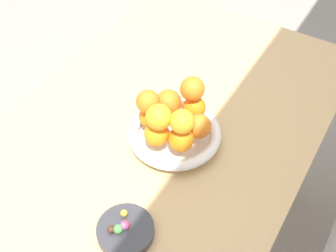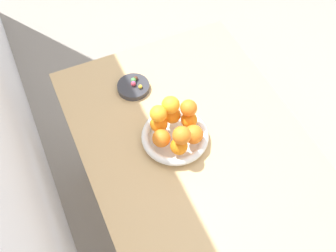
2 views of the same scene
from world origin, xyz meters
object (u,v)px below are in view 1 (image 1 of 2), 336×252
Objects in this scene: orange_0 at (150,116)px; orange_7 at (159,117)px; orange_3 at (199,126)px; candy_ball_1 at (111,229)px; fruit_bowl at (175,135)px; candy_dish at (126,231)px; orange_9 at (182,122)px; candy_ball_3 at (125,226)px; orange_6 at (149,102)px; candy_ball_2 at (124,225)px; dining_table at (168,137)px; orange_4 at (193,109)px; orange_8 at (192,89)px; candy_ball_5 at (118,229)px; orange_2 at (181,139)px; candy_ball_0 at (125,225)px; candy_ball_4 at (124,213)px; orange_5 at (168,102)px; orange_1 at (157,134)px.

orange_0 is 0.93× the size of orange_7.
candy_ball_1 is at bearing -5.63° from orange_3.
candy_dish is (0.28, 0.05, -0.01)m from fruit_bowl.
orange_9 is (-0.24, -0.00, 0.12)m from candy_dish.
candy_ball_3 is (0.24, 0.00, -0.10)m from orange_9.
orange_6 is 3.01× the size of candy_ball_2.
orange_0 is at bearing -0.31° from dining_table.
orange_7 is (0.12, -0.03, 0.06)m from orange_4.
orange_8 is (0.00, 0.07, 0.22)m from dining_table.
orange_7 is at bearing -12.16° from orange_4.
orange_9 reaches higher than candy_ball_5.
candy_ball_0 is (0.23, 0.00, -0.04)m from orange_2.
candy_ball_4 is at bearing 19.75° from orange_6.
candy_ball_5 is (-0.01, 0.01, 0.00)m from candy_ball_1.
orange_2 is 1.06× the size of orange_9.
orange_2 is 3.18× the size of candy_ball_2.
orange_8 reaches higher than orange_4.
orange_6 is at bearing -99.60° from orange_9.
orange_3 is at bearing 177.71° from candy_ball_3.
orange_6 reaches higher than candy_ball_4.
candy_ball_4 is (0.32, 0.02, -0.10)m from orange_8.
fruit_bowl is 4.09× the size of orange_0.
candy_dish is at bearing -2.25° from orange_3.
orange_5 reaches higher than fruit_bowl.
orange_0 is 0.06m from orange_1.
fruit_bowl is at bearing -172.48° from candy_ball_5.
orange_1 is at bearing -164.46° from candy_ball_0.
orange_8 is 1.05× the size of orange_9.
fruit_bowl is at bearing -174.11° from candy_ball_4.
candy_ball_1 is (0.24, 0.04, -0.10)m from orange_7.
orange_4 is 1.01× the size of orange_9.
orange_4 is 0.95× the size of orange_7.
orange_9 reaches higher than candy_ball_2.
candy_ball_1 is at bearing -59.34° from candy_ball_5.
orange_2 reaches higher than candy_ball_1.
fruit_bowl is at bearing -170.66° from candy_dish.
candy_ball_5 is (0.01, -0.01, 0.00)m from candy_ball_2.
fruit_bowl is 3.85× the size of orange_8.
orange_4 reaches higher than candy_ball_5.
orange_9 is 0.24m from candy_ball_4.
orange_6 reaches higher than dining_table.
dining_table is 65.80× the size of candy_ball_1.
orange_6 reaches higher than orange_4.
fruit_bowl is at bearing -170.91° from candy_ball_2.
fruit_bowl is 0.28m from candy_ball_3.
orange_3 is 3.20× the size of candy_ball_0.
candy_ball_0 is at bearing 0.65° from orange_9.
orange_3 reaches higher than fruit_bowl.
orange_3 is at bearing 165.24° from orange_9.
orange_2 is (-0.24, -0.00, 0.06)m from candy_dish.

